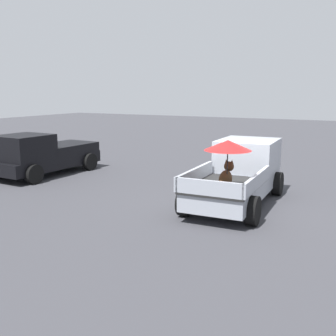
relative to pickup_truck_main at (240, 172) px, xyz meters
The scene contains 3 objects.
ground_plane 1.05m from the pickup_truck_main, behind, with size 80.00×80.00×0.00m, color #38383D.
pickup_truck_main is the anchor object (origin of this frame).
pickup_truck_far 8.63m from the pickup_truck_main, 89.04° to the left, with size 4.87×2.31×1.80m.
Camera 1 is at (-11.84, -3.87, 3.53)m, focal length 43.11 mm.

